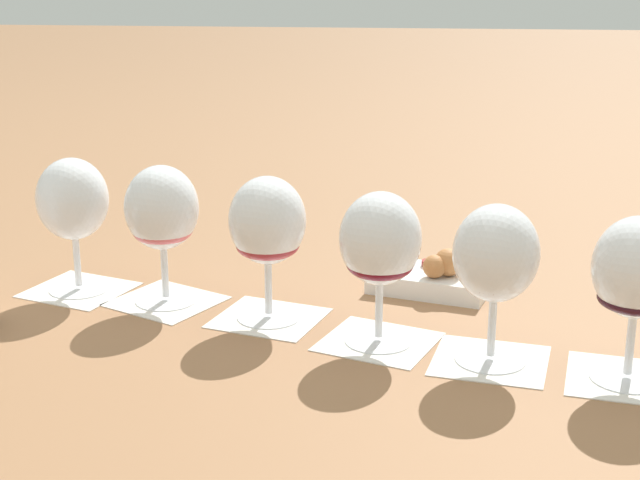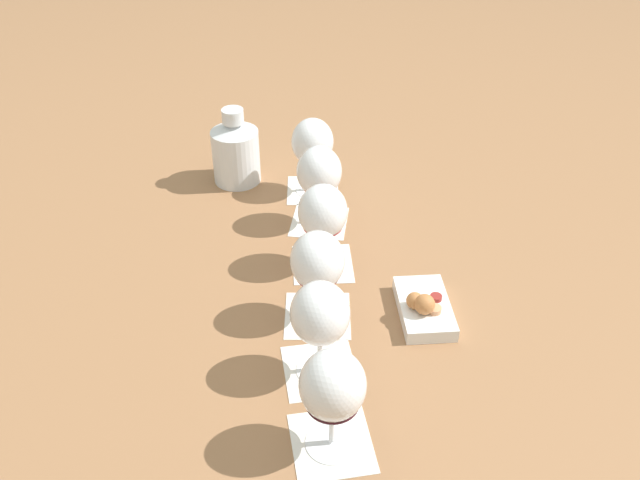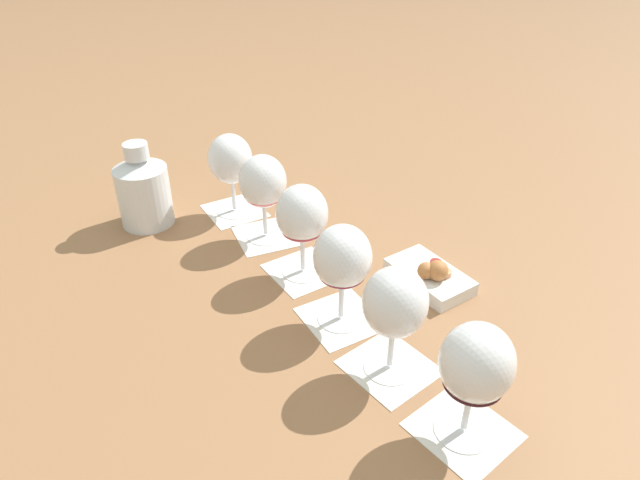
{
  "view_description": "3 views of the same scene",
  "coord_description": "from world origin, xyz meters",
  "views": [
    {
      "loc": [
        0.11,
        -1.03,
        0.43
      ],
      "look_at": [
        0.0,
        0.0,
        0.11
      ],
      "focal_mm": 55.0,
      "sensor_mm": 36.0,
      "label": 1
    },
    {
      "loc": [
        0.88,
        -0.32,
        0.79
      ],
      "look_at": [
        0.0,
        0.0,
        0.11
      ],
      "focal_mm": 38.0,
      "sensor_mm": 36.0,
      "label": 2
    },
    {
      "loc": [
        0.49,
        -0.59,
        0.6
      ],
      "look_at": [
        0.0,
        0.0,
        0.11
      ],
      "focal_mm": 32.0,
      "sensor_mm": 36.0,
      "label": 3
    }
  ],
  "objects": [
    {
      "name": "tasting_card_0",
      "position": [
        -0.31,
        0.1,
        0.0
      ],
      "size": [
        0.15,
        0.15,
        0.0
      ],
      "color": "silver",
      "rests_on": "ground_plane"
    },
    {
      "name": "wine_glass_3",
      "position": [
        0.07,
        -0.03,
        0.11
      ],
      "size": [
        0.09,
        0.09,
        0.17
      ],
      "color": "white",
      "rests_on": "tasting_card_3"
    },
    {
      "name": "tasting_card_3",
      "position": [
        0.07,
        -0.03,
        0.0
      ],
      "size": [
        0.15,
        0.15,
        0.0
      ],
      "color": "silver",
      "rests_on": "ground_plane"
    },
    {
      "name": "tasting_card_5",
      "position": [
        0.32,
        -0.1,
        0.0
      ],
      "size": [
        0.14,
        0.13,
        0.0
      ],
      "color": "silver",
      "rests_on": "ground_plane"
    },
    {
      "name": "tasting_card_1",
      "position": [
        -0.19,
        0.07,
        0.0
      ],
      "size": [
        0.16,
        0.15,
        0.0
      ],
      "color": "silver",
      "rests_on": "ground_plane"
    },
    {
      "name": "wine_glass_0",
      "position": [
        -0.31,
        0.1,
        0.11
      ],
      "size": [
        0.09,
        0.09,
        0.17
      ],
      "color": "white",
      "rests_on": "tasting_card_0"
    },
    {
      "name": "wine_glass_1",
      "position": [
        -0.19,
        0.07,
        0.11
      ],
      "size": [
        0.09,
        0.09,
        0.17
      ],
      "color": "white",
      "rests_on": "tasting_card_1"
    },
    {
      "name": "ground_plane",
      "position": [
        0.0,
        0.0,
        0.0
      ],
      "size": [
        8.0,
        8.0,
        0.0
      ],
      "primitive_type": "plane",
      "color": "#936642"
    },
    {
      "name": "tasting_card_2",
      "position": [
        -0.06,
        0.03,
        0.0
      ],
      "size": [
        0.15,
        0.14,
        0.0
      ],
      "color": "silver",
      "rests_on": "ground_plane"
    },
    {
      "name": "wine_glass_4",
      "position": [
        0.19,
        -0.07,
        0.11
      ],
      "size": [
        0.09,
        0.09,
        0.17
      ],
      "color": "white",
      "rests_on": "tasting_card_4"
    },
    {
      "name": "snack_dish",
      "position": [
        0.13,
        0.14,
        0.02
      ],
      "size": [
        0.16,
        0.12,
        0.06
      ],
      "color": "white",
      "rests_on": "ground_plane"
    },
    {
      "name": "wine_glass_2",
      "position": [
        -0.06,
        0.03,
        0.11
      ],
      "size": [
        0.09,
        0.09,
        0.17
      ],
      "color": "white",
      "rests_on": "tasting_card_2"
    },
    {
      "name": "ceramic_vase",
      "position": [
        -0.42,
        -0.04,
        0.07
      ],
      "size": [
        0.1,
        0.1,
        0.17
      ],
      "color": "silver",
      "rests_on": "ground_plane"
    },
    {
      "name": "wine_glass_5",
      "position": [
        0.32,
        -0.1,
        0.11
      ],
      "size": [
        0.09,
        0.09,
        0.17
      ],
      "color": "white",
      "rests_on": "tasting_card_5"
    },
    {
      "name": "tasting_card_4",
      "position": [
        0.19,
        -0.07,
        0.0
      ],
      "size": [
        0.14,
        0.13,
        0.0
      ],
      "color": "silver",
      "rests_on": "ground_plane"
    }
  ]
}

